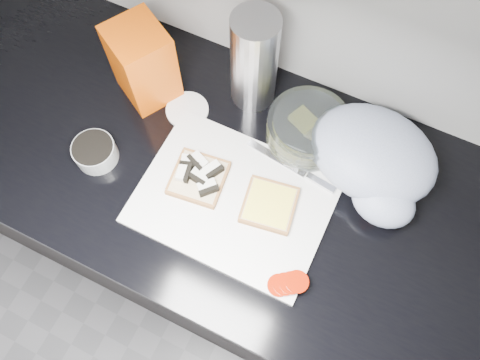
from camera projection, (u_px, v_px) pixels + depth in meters
name	position (u px, v px, depth m)	size (l,w,h in m)	color
base_cabinet	(253.00, 242.00, 1.45)	(3.50, 0.60, 0.86)	black
countertop	(258.00, 186.00, 1.04)	(3.50, 0.64, 0.04)	black
cutting_board	(234.00, 200.00, 1.00)	(0.40, 0.30, 0.01)	silver
bread_left	(199.00, 176.00, 1.00)	(0.13, 0.13, 0.04)	#C7AF8C
bread_right	(269.00, 205.00, 0.98)	(0.13, 0.13, 0.02)	#C7AF8C
tomato_slices	(288.00, 284.00, 0.91)	(0.08, 0.07, 0.02)	#991803
knife	(302.00, 172.00, 1.01)	(0.22, 0.04, 0.01)	#BABABF
seed_tub	(95.00, 152.00, 1.02)	(0.09, 0.09, 0.05)	#9A9F9F
tub_lid	(187.00, 110.00, 1.09)	(0.10, 0.10, 0.01)	silver
glass_bowl	(308.00, 130.00, 1.03)	(0.18, 0.18, 0.08)	silver
bread_bag	(143.00, 64.00, 1.03)	(0.12, 0.11, 0.19)	#EE4B03
steel_canister	(254.00, 61.00, 1.00)	(0.10, 0.10, 0.25)	#B0B0B5
grocery_bag	(375.00, 160.00, 0.98)	(0.30, 0.27, 0.12)	#ADB8D5
whole_tomatoes	(377.00, 208.00, 0.96)	(0.07, 0.07, 0.07)	#991803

